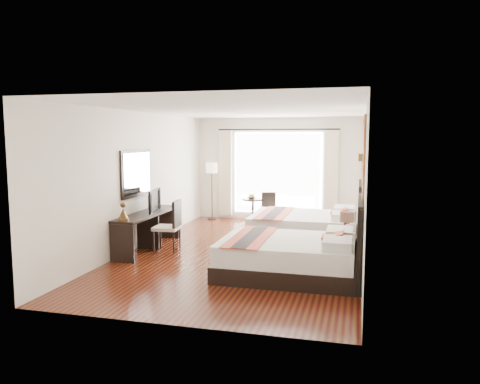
% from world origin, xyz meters
% --- Properties ---
extents(floor, '(4.50, 7.50, 0.01)m').
position_xyz_m(floor, '(0.00, 0.00, -0.01)').
color(floor, '#340909').
rests_on(floor, ground).
extents(ceiling, '(4.50, 7.50, 0.02)m').
position_xyz_m(ceiling, '(0.00, 0.00, 2.79)').
color(ceiling, white).
rests_on(ceiling, wall_headboard).
extents(wall_headboard, '(0.01, 7.50, 2.80)m').
position_xyz_m(wall_headboard, '(2.25, 0.00, 1.40)').
color(wall_headboard, silver).
rests_on(wall_headboard, floor).
extents(wall_desk, '(0.01, 7.50, 2.80)m').
position_xyz_m(wall_desk, '(-2.25, 0.00, 1.40)').
color(wall_desk, silver).
rests_on(wall_desk, floor).
extents(wall_window, '(4.50, 0.01, 2.80)m').
position_xyz_m(wall_window, '(0.00, 3.75, 1.40)').
color(wall_window, silver).
rests_on(wall_window, floor).
extents(wall_entry, '(4.50, 0.01, 2.80)m').
position_xyz_m(wall_entry, '(0.00, -3.75, 1.40)').
color(wall_entry, silver).
rests_on(wall_entry, floor).
extents(window_glass, '(2.40, 0.02, 2.20)m').
position_xyz_m(window_glass, '(0.00, 3.73, 1.30)').
color(window_glass, white).
rests_on(window_glass, wall_window).
extents(sheer_curtain, '(2.30, 0.02, 2.10)m').
position_xyz_m(sheer_curtain, '(0.00, 3.67, 1.30)').
color(sheer_curtain, white).
rests_on(sheer_curtain, wall_window).
extents(drape_left, '(0.35, 0.14, 2.35)m').
position_xyz_m(drape_left, '(-1.45, 3.63, 1.28)').
color(drape_left, beige).
rests_on(drape_left, floor).
extents(drape_right, '(0.35, 0.14, 2.35)m').
position_xyz_m(drape_right, '(1.45, 3.63, 1.28)').
color(drape_right, beige).
rests_on(drape_right, floor).
extents(art_panel_near, '(0.03, 0.50, 1.35)m').
position_xyz_m(art_panel_near, '(2.23, -1.30, 1.95)').
color(art_panel_near, maroon).
rests_on(art_panel_near, wall_headboard).
extents(art_panel_far, '(0.03, 0.50, 1.35)m').
position_xyz_m(art_panel_far, '(2.23, 1.18, 1.95)').
color(art_panel_far, maroon).
rests_on(art_panel_far, wall_headboard).
extents(wall_sconce, '(0.10, 0.14, 0.14)m').
position_xyz_m(wall_sconce, '(2.19, -0.21, 1.92)').
color(wall_sconce, '#432F18').
rests_on(wall_sconce, wall_headboard).
extents(mirror_frame, '(0.04, 1.25, 0.95)m').
position_xyz_m(mirror_frame, '(-2.22, -0.22, 1.55)').
color(mirror_frame, black).
rests_on(mirror_frame, wall_desk).
extents(mirror_glass, '(0.01, 1.12, 0.82)m').
position_xyz_m(mirror_glass, '(-2.19, -0.22, 1.55)').
color(mirror_glass, white).
rests_on(mirror_glass, mirror_frame).
extents(bed_near, '(2.31, 1.80, 1.30)m').
position_xyz_m(bed_near, '(1.15, -1.30, 0.34)').
color(bed_near, black).
rests_on(bed_near, floor).
extents(bed_far, '(2.35, 1.83, 1.33)m').
position_xyz_m(bed_far, '(1.13, 1.18, 0.34)').
color(bed_far, black).
rests_on(bed_far, floor).
extents(nightstand, '(0.41, 0.50, 0.49)m').
position_xyz_m(nightstand, '(2.00, -0.21, 0.24)').
color(nightstand, black).
rests_on(nightstand, floor).
extents(table_lamp, '(0.25, 0.25, 0.40)m').
position_xyz_m(table_lamp, '(1.96, -0.06, 0.78)').
color(table_lamp, black).
rests_on(table_lamp, nightstand).
extents(vase, '(0.13, 0.13, 0.13)m').
position_xyz_m(vase, '(1.99, -0.31, 0.56)').
color(vase, black).
rests_on(vase, nightstand).
extents(console_desk, '(0.50, 2.20, 0.76)m').
position_xyz_m(console_desk, '(-1.99, -0.22, 0.38)').
color(console_desk, black).
rests_on(console_desk, floor).
extents(television, '(0.24, 0.80, 0.46)m').
position_xyz_m(television, '(-1.97, -0.08, 0.98)').
color(television, black).
rests_on(television, console_desk).
extents(bronze_figurine, '(0.25, 0.25, 0.30)m').
position_xyz_m(bronze_figurine, '(-1.99, -1.22, 0.90)').
color(bronze_figurine, '#432F18').
rests_on(bronze_figurine, console_desk).
extents(desk_chair, '(0.52, 0.52, 1.04)m').
position_xyz_m(desk_chair, '(-1.50, -0.34, 0.32)').
color(desk_chair, beige).
rests_on(desk_chair, floor).
extents(floor_lamp, '(0.32, 0.32, 1.57)m').
position_xyz_m(floor_lamp, '(-1.78, 3.40, 1.33)').
color(floor_lamp, black).
rests_on(floor_lamp, floor).
extents(side_table, '(0.57, 0.57, 0.66)m').
position_xyz_m(side_table, '(-0.55, 3.12, 0.33)').
color(side_table, black).
rests_on(side_table, floor).
extents(fruit_bowl, '(0.27, 0.27, 0.05)m').
position_xyz_m(fruit_bowl, '(-0.59, 3.12, 0.68)').
color(fruit_bowl, '#452F18').
rests_on(fruit_bowl, side_table).
extents(window_chair, '(0.49, 0.49, 0.85)m').
position_xyz_m(window_chair, '(-0.07, 2.88, 0.26)').
color(window_chair, beige).
rests_on(window_chair, floor).
extents(jute_rug, '(1.45, 1.04, 0.01)m').
position_xyz_m(jute_rug, '(-0.16, 2.71, 0.01)').
color(jute_rug, tan).
rests_on(jute_rug, floor).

